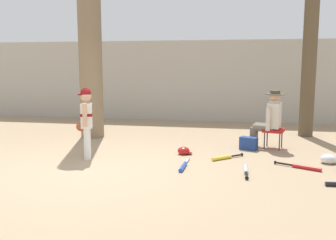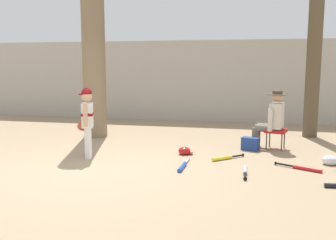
% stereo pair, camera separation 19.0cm
% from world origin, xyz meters
% --- Properties ---
extents(ground_plane, '(60.00, 60.00, 0.00)m').
position_xyz_m(ground_plane, '(0.00, 0.00, 0.00)').
color(ground_plane, '#9E8466').
extents(concrete_back_wall, '(18.00, 0.36, 2.43)m').
position_xyz_m(concrete_back_wall, '(0.00, 5.80, 1.22)').
color(concrete_back_wall, '#ADA89E').
rests_on(concrete_back_wall, ground).
extents(tree_near_player, '(0.80, 0.80, 5.33)m').
position_xyz_m(tree_near_player, '(-1.08, 2.68, 2.28)').
color(tree_near_player, '#7F6B51').
rests_on(tree_near_player, ground).
extents(tree_behind_spectator, '(0.53, 0.53, 4.10)m').
position_xyz_m(tree_behind_spectator, '(3.97, 3.71, 1.78)').
color(tree_behind_spectator, brown).
rests_on(tree_behind_spectator, ground).
extents(young_ballplayer, '(0.45, 0.56, 1.31)m').
position_xyz_m(young_ballplayer, '(-0.38, 0.67, 0.74)').
color(young_ballplayer, white).
rests_on(young_ballplayer, ground).
extents(folding_stool, '(0.49, 0.49, 0.41)m').
position_xyz_m(folding_stool, '(3.08, 2.16, 0.36)').
color(folding_stool, red).
rests_on(folding_stool, ground).
extents(seated_spectator, '(0.68, 0.54, 1.20)m').
position_xyz_m(seated_spectator, '(2.98, 2.19, 0.64)').
color(seated_spectator, '#6B6051').
rests_on(seated_spectator, ground).
extents(handbag_beside_stool, '(0.38, 0.29, 0.26)m').
position_xyz_m(handbag_beside_stool, '(2.58, 1.94, 0.13)').
color(handbag_beside_stool, navy).
rests_on(handbag_beside_stool, ground).
extents(bat_aluminum_silver, '(0.07, 0.71, 0.07)m').
position_xyz_m(bat_aluminum_silver, '(2.50, 0.28, 0.03)').
color(bat_aluminum_silver, '#B7BCC6').
rests_on(bat_aluminum_silver, ground).
extents(bat_yellow_trainer, '(0.57, 0.53, 0.07)m').
position_xyz_m(bat_yellow_trainer, '(2.12, 1.06, 0.03)').
color(bat_yellow_trainer, yellow).
rests_on(bat_yellow_trainer, ground).
extents(bat_blue_youth, '(0.08, 0.82, 0.07)m').
position_xyz_m(bat_blue_youth, '(1.47, 0.36, 0.03)').
color(bat_blue_youth, '#2347AD').
rests_on(bat_blue_youth, ground).
extents(bat_red_barrel, '(0.73, 0.42, 0.07)m').
position_xyz_m(bat_red_barrel, '(3.44, 0.65, 0.03)').
color(bat_red_barrel, red).
rests_on(bat_red_barrel, ground).
extents(batting_helmet_red, '(0.28, 0.21, 0.16)m').
position_xyz_m(batting_helmet_red, '(1.34, 1.30, 0.07)').
color(batting_helmet_red, '#A81919').
rests_on(batting_helmet_red, ground).
extents(batting_helmet_white, '(0.31, 0.24, 0.18)m').
position_xyz_m(batting_helmet_white, '(3.93, 1.10, 0.08)').
color(batting_helmet_white, silver).
rests_on(batting_helmet_white, ground).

